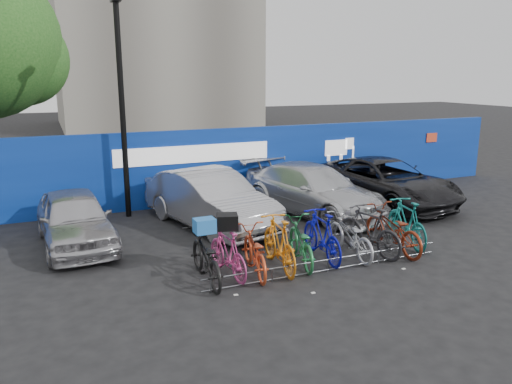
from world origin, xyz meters
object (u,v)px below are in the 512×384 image
car_0 (75,219)px  bike_9 (407,222)px  bike_1 (228,252)px  bike_4 (300,242)px  bike_5 (322,235)px  bike_8 (393,229)px  lamppost (122,104)px  bike_2 (254,251)px  bike_rack (328,265)px  car_2 (313,190)px  bike_7 (370,230)px  car_1 (210,199)px  bike_3 (279,243)px  bike_0 (205,257)px  car_3 (385,182)px  bike_6 (350,236)px

car_0 → bike_9: size_ratio=2.08×
bike_1 → bike_4: bearing=174.9°
bike_5 → bike_8: (1.81, -0.18, -0.03)m
lamppost → bike_9: (5.87, -5.25, -2.70)m
bike_1 → bike_2: 0.56m
bike_rack → car_2: (1.97, 4.18, 0.56)m
lamppost → car_0: bearing=-126.9°
bike_7 → car_0: bearing=-38.9°
car_1 → bike_4: size_ratio=2.45×
bike_rack → bike_8: bearing=14.2°
bike_1 → bike_3: size_ratio=0.87×
bike_9 → bike_1: bearing=12.3°
bike_rack → bike_0: 2.61m
lamppost → car_2: bearing=-19.4°
car_0 → bike_7: (6.24, -3.32, -0.10)m
car_0 → bike_5: (5.04, -3.18, -0.11)m
bike_2 → bike_3: size_ratio=0.96×
car_0 → bike_8: (6.85, -3.36, -0.14)m
car_0 → car_3: (9.43, 0.36, 0.05)m
bike_3 → bike_4: bearing=-164.2°
car_2 → bike_9: 3.50m
car_1 → bike_0: car_1 is taller
bike_1 → bike_5: 2.27m
bike_0 → bike_7: bike_7 is taller
lamppost → bike_rack: bearing=-61.9°
car_0 → bike_3: bearing=-44.2°
lamppost → bike_0: (0.67, -5.44, -2.76)m
bike_4 → bike_9: 2.98m
car_2 → bike_4: car_2 is taller
car_3 → bike_0: bearing=-160.7°
bike_2 → bike_9: bearing=-167.9°
bike_1 → bike_5: bike_5 is taller
bike_7 → bike_9: 1.23m
bike_8 → bike_6: bearing=-5.5°
lamppost → car_3: 8.43m
car_1 → car_3: 5.93m
lamppost → bike_6: bearing=-52.4°
bike_8 → bike_7: bearing=-4.5°
bike_8 → bike_9: size_ratio=1.07×
bike_2 → bike_3: 0.60m
car_0 → bike_9: car_0 is taller
car_0 → bike_6: car_0 is taller
bike_5 → car_0: bearing=-27.8°
bike_5 → bike_7: 1.21m
bike_1 → bike_rack: bearing=156.4°
bike_6 → bike_rack: bearing=35.4°
bike_0 → bike_1: size_ratio=1.16×
car_1 → car_2: 3.26m
bike_4 → bike_6: (1.26, -0.04, -0.01)m
car_0 → bike_2: car_0 is taller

